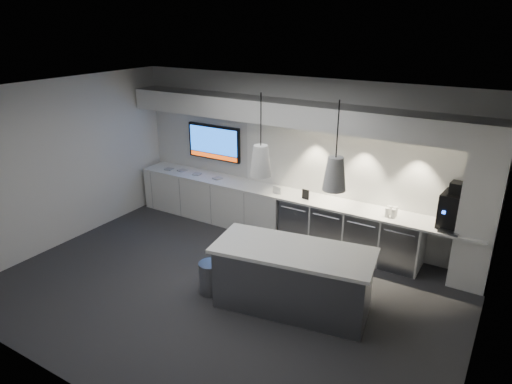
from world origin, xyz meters
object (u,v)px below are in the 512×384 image
Objects in this scene: island at (292,278)px; coffee_machine at (455,209)px; bin at (211,277)px; wall_tv at (214,142)px.

island is 2.77m from coffee_machine.
coffee_machine is (1.75, 2.03, 0.72)m from island.
coffee_machine reaches higher than bin.
bin is 0.68× the size of coffee_machine.
bin is at bearing -176.33° from island.
wall_tv is at bearing -177.16° from coffee_machine.
bin is (1.76, -2.57, -1.31)m from wall_tv.
coffee_machine is (4.75, -0.25, -0.36)m from wall_tv.
bin is at bearing -136.41° from coffee_machine.
island reaches higher than bin.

